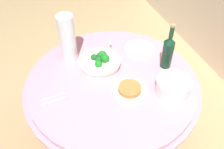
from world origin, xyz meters
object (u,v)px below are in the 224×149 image
Objects in this scene: plate_stack at (173,86)px; wine_bottle at (168,51)px; broccoli_bowl at (100,63)px; label_placard_front at (110,45)px; decorative_fruit_vase at (68,41)px; serving_tongs at (55,98)px; food_plate_rice at (140,49)px; food_plate_peanuts at (130,90)px.

wine_bottle reaches higher than plate_stack.
label_placard_front is (-0.16, 0.14, -0.01)m from broccoli_bowl.
decorative_fruit_vase reaches higher than serving_tongs.
food_plate_rice is at bearing -178.95° from plate_stack.
broccoli_bowl is 0.51m from plate_stack.
plate_stack is (0.37, 0.34, 0.01)m from broccoli_bowl.
label_placard_front is (-0.44, 0.04, 0.01)m from food_plate_peanuts.
food_plate_peanuts is (0.11, 0.44, 0.01)m from serving_tongs.
decorative_fruit_vase is 0.53m from food_plate_rice.
wine_bottle reaches higher than food_plate_peanuts.
serving_tongs is (0.02, -0.77, -0.12)m from wine_bottle.
decorative_fruit_vase reaches higher than plate_stack.
serving_tongs is at bearing -28.19° from decorative_fruit_vase.
wine_bottle is at bearing 91.23° from serving_tongs.
wine_bottle reaches higher than label_placard_front.
wine_bottle is at bearing 42.22° from label_placard_front.
food_plate_rice is (0.11, 0.50, -0.14)m from decorative_fruit_vase.
serving_tongs is at bearing -70.93° from food_plate_rice.
decorative_fruit_vase is 0.33m from label_placard_front.
plate_stack reaches higher than food_plate_rice.
wine_bottle reaches higher than serving_tongs.
label_placard_front reaches higher than food_plate_rice.
decorative_fruit_vase is (-0.55, -0.50, 0.10)m from plate_stack.
broccoli_bowl is at bearing 43.16° from decorative_fruit_vase.
serving_tongs is at bearing -88.77° from wine_bottle.
plate_stack is 0.95× the size of food_plate_rice.
serving_tongs is at bearing -64.46° from broccoli_bowl.
wine_bottle is at bearing 111.25° from food_plate_peanuts.
food_plate_peanuts is 4.00× the size of label_placard_front.
decorative_fruit_vase is 6.18× the size of label_placard_front.
plate_stack is at bearing 1.05° from food_plate_rice.
decorative_fruit_vase is at bearing -136.84° from broccoli_bowl.
food_plate_rice is at bearing 145.74° from food_plate_peanuts.
serving_tongs is at bearing -55.83° from label_placard_front.
decorative_fruit_vase is at bearing -137.48° from plate_stack.
wine_bottle is 6.11× the size of label_placard_front.
plate_stack is at bearing 42.52° from decorative_fruit_vase.
food_plate_peanuts is (-0.10, -0.24, -0.03)m from plate_stack.
serving_tongs is at bearing -106.87° from plate_stack.
food_plate_peanuts is at bearing 19.34° from broccoli_bowl.
broccoli_bowl is at bearing -109.51° from wine_bottle.
plate_stack is at bearing -20.09° from wine_bottle.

